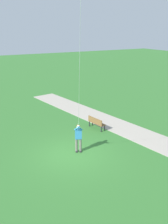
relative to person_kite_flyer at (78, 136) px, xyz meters
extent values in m
plane|color=#33702D|center=(0.43, 0.12, -1.05)|extent=(120.00, 120.00, 0.00)
cube|color=#ADA393|center=(-5.27, 2.12, -1.04)|extent=(7.37, 31.98, 0.02)
cube|color=#232328|center=(-0.11, 0.05, -1.02)|extent=(0.21, 0.26, 0.06)
cylinder|color=slate|center=(-0.12, 0.03, -0.60)|extent=(0.14, 0.14, 0.82)
cube|color=#232328|center=(0.11, -0.06, -1.02)|extent=(0.21, 0.26, 0.06)
cylinder|color=slate|center=(0.10, -0.07, -0.60)|extent=(0.14, 0.14, 0.82)
cube|color=teal|center=(-0.01, -0.02, 0.11)|extent=(0.46, 0.38, 0.60)
sphere|color=beige|center=(-0.01, -0.02, 0.57)|extent=(0.22, 0.22, 0.22)
ellipsoid|color=#4C3319|center=(-0.02, -0.03, 0.61)|extent=(0.30, 0.30, 0.13)
cylinder|color=teal|center=(0.01, 0.22, 0.56)|extent=(0.51, 0.39, 0.43)
cylinder|color=teal|center=(0.17, 0.14, 0.56)|extent=(0.11, 0.56, 0.43)
sphere|color=beige|center=(0.16, 0.32, 0.69)|extent=(0.10, 0.10, 0.10)
cylinder|color=silver|center=(1.27, 2.55, 4.45)|extent=(2.23, 4.46, 7.53)
cube|color=brown|center=(-2.91, -2.56, -0.60)|extent=(0.67, 1.55, 0.05)
cube|color=brown|center=(-2.72, -2.53, -0.37)|extent=(0.27, 1.49, 0.40)
cube|color=#2D2D33|center=(-2.96, -3.25, -0.82)|extent=(0.07, 0.07, 0.45)
cube|color=#2D2D33|center=(-2.65, -3.20, -0.82)|extent=(0.07, 0.07, 0.45)
cube|color=#2D2D33|center=(-3.17, -1.93, -0.82)|extent=(0.07, 0.07, 0.45)
cube|color=#2D2D33|center=(-2.86, -1.88, -0.82)|extent=(0.07, 0.07, 0.45)
camera|label=1|loc=(6.22, 11.78, 6.02)|focal=39.48mm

